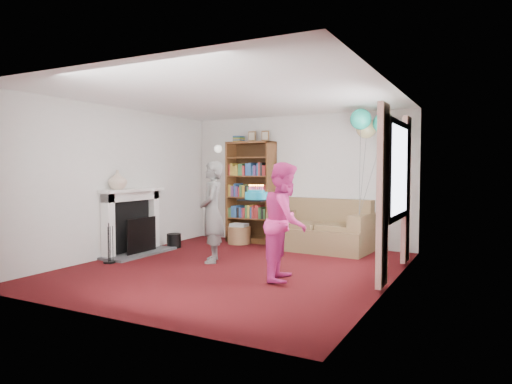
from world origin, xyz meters
The scene contains 16 objects.
ground centered at (0.00, 0.00, 0.00)m, with size 5.00×5.00×0.00m, color black.
wall_back centered at (0.00, 2.51, 1.25)m, with size 4.50×0.02×2.50m, color silver.
wall_left centered at (-2.26, 0.00, 1.25)m, with size 0.02×5.00×2.50m, color silver.
wall_right centered at (2.26, 0.00, 1.25)m, with size 0.02×5.00×2.50m, color silver.
ceiling centered at (0.00, 0.00, 2.50)m, with size 4.50×5.00×0.01m, color white.
fireplace centered at (-2.09, 0.19, 0.51)m, with size 0.55×1.80×1.12m.
window_bay centered at (2.21, 0.60, 1.20)m, with size 0.14×2.02×2.20m.
wall_sconce centered at (-1.75, 2.36, 1.88)m, with size 0.16×0.23×0.16m.
bookcase centered at (-0.93, 2.30, 0.98)m, with size 0.95×0.42×2.21m.
sofa centered at (0.65, 2.07, 0.34)m, with size 1.72×0.91×0.91m.
wicker_basket centered at (-1.02, 1.96, 0.18)m, with size 0.45×0.45×0.40m.
person_striped centered at (-0.53, 0.25, 0.79)m, with size 0.58×0.38×1.58m, color black.
person_magenta centered at (0.95, -0.27, 0.78)m, with size 0.75×0.59×1.55m, color #C62775.
birthday_cake centered at (0.42, -0.08, 1.09)m, with size 0.38×0.38×0.22m.
balloons centered at (1.53, 1.91, 2.22)m, with size 0.68×0.73×1.79m.
mantel_vase centered at (-2.12, -0.15, 1.28)m, with size 0.30×0.30×0.32m, color beige.
Camera 1 is at (3.37, -5.75, 1.48)m, focal length 32.00 mm.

